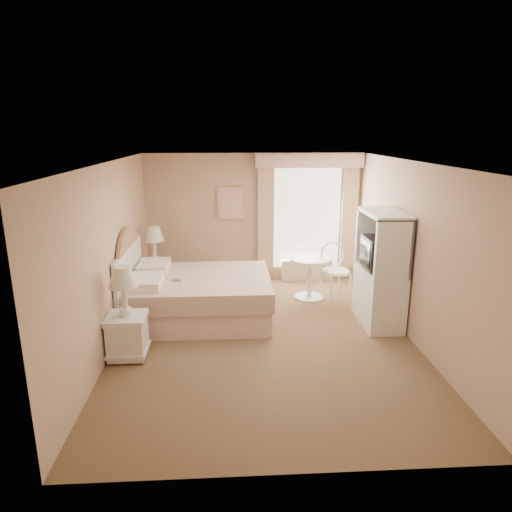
{
  "coord_description": "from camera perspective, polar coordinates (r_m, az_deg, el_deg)",
  "views": [
    {
      "loc": [
        -0.48,
        -6.06,
        2.9
      ],
      "look_at": [
        -0.1,
        0.3,
        1.15
      ],
      "focal_mm": 32.0,
      "sensor_mm": 36.0,
      "label": 1
    }
  ],
  "objects": [
    {
      "name": "room",
      "position": [
        6.3,
        1.08,
        0.19
      ],
      "size": [
        4.21,
        5.51,
        2.51
      ],
      "color": "brown",
      "rests_on": "ground"
    },
    {
      "name": "window",
      "position": [
        8.99,
        6.47,
        5.27
      ],
      "size": [
        2.05,
        0.22,
        2.51
      ],
      "color": "white",
      "rests_on": "room"
    },
    {
      "name": "framed_art",
      "position": [
        8.88,
        -3.2,
        6.59
      ],
      "size": [
        0.52,
        0.04,
        0.62
      ],
      "color": "tan",
      "rests_on": "room"
    },
    {
      "name": "bed",
      "position": [
        7.35,
        -8.17,
        -4.84
      ],
      "size": [
        2.29,
        1.8,
        1.6
      ],
      "color": "pink",
      "rests_on": "room"
    },
    {
      "name": "nightstand_near",
      "position": [
        6.24,
        -15.88,
        -8.23
      ],
      "size": [
        0.51,
        0.51,
        1.23
      ],
      "color": "white",
      "rests_on": "room"
    },
    {
      "name": "nightstand_far",
      "position": [
        8.52,
        -12.46,
        -1.58
      ],
      "size": [
        0.51,
        0.51,
        1.24
      ],
      "color": "white",
      "rests_on": "room"
    },
    {
      "name": "round_table",
      "position": [
        8.14,
        6.76,
        -1.93
      ],
      "size": [
        0.7,
        0.7,
        0.74
      ],
      "color": "silver",
      "rests_on": "room"
    },
    {
      "name": "cafe_chair",
      "position": [
        8.21,
        9.74,
        -1.28
      ],
      "size": [
        0.6,
        0.6,
        1.0
      ],
      "rotation": [
        0.0,
        0.0,
        0.3
      ],
      "color": "silver",
      "rests_on": "room"
    },
    {
      "name": "armoire",
      "position": [
        7.23,
        15.27,
        -2.67
      ],
      "size": [
        0.53,
        1.06,
        1.76
      ],
      "color": "white",
      "rests_on": "room"
    }
  ]
}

